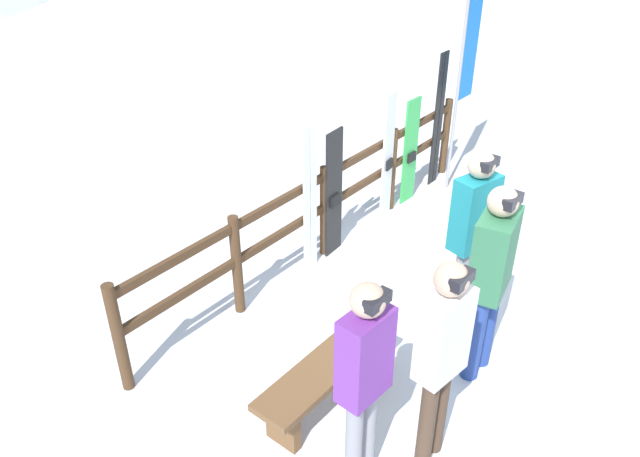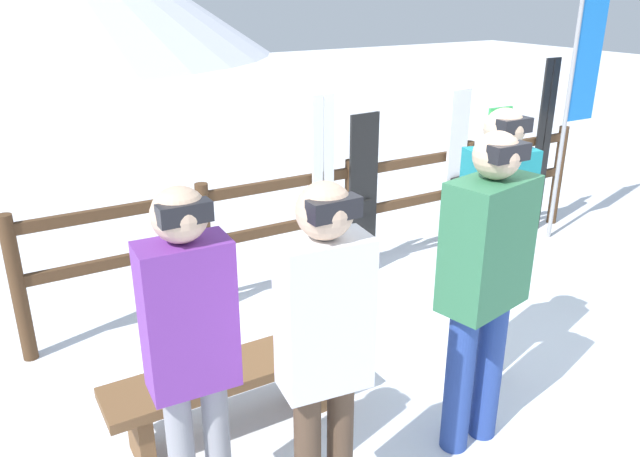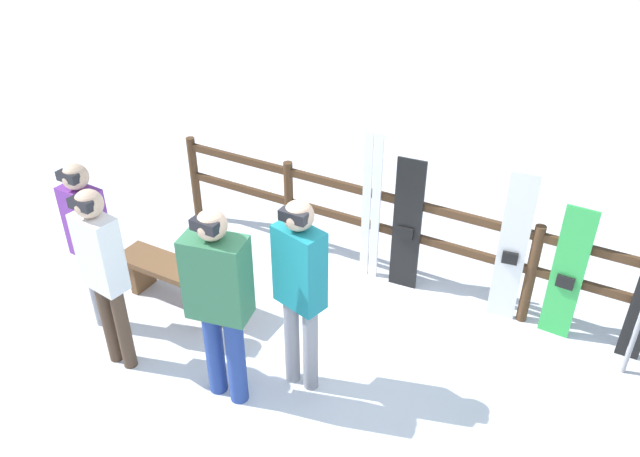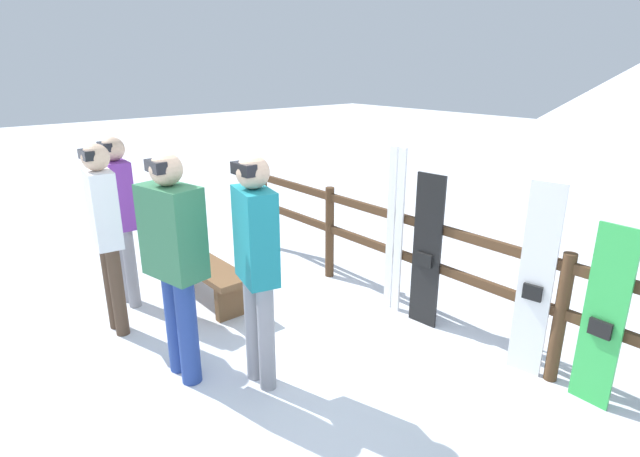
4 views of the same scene
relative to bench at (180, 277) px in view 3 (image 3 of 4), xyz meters
name	(u,v)px [view 3 (image 3 of 4)]	position (x,y,z in m)	size (l,w,h in m)	color
ground_plane	(320,380)	(1.71, -0.27, -0.32)	(40.00, 40.00, 0.00)	white
fence	(400,229)	(1.71, 1.40, 0.32)	(5.37, 0.10, 1.06)	#4C331E
bench	(180,277)	(0.00, 0.00, 0.00)	(1.40, 0.36, 0.43)	brown
person_purple	(89,236)	(-0.40, -0.62, 0.70)	(0.38, 0.23, 1.71)	gray
person_white	(103,267)	(0.07, -0.92, 0.72)	(0.39, 0.25, 1.74)	#4C3828
person_plaid_green	(219,296)	(1.12, -0.76, 0.71)	(0.52, 0.35, 1.78)	navy
person_teal	(300,283)	(1.59, -0.35, 0.74)	(0.44, 0.31, 1.78)	gray
ski_pair_white	(371,208)	(1.41, 1.35, 0.50)	(0.19, 0.02, 1.64)	white
snowboard_black_stripe	(407,226)	(1.80, 1.34, 0.40)	(0.29, 0.07, 1.45)	black
snowboard_white	(512,250)	(2.83, 1.34, 0.46)	(0.26, 0.08, 1.56)	white
snowboard_green	(567,275)	(3.34, 1.34, 0.36)	(0.28, 0.06, 1.36)	green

